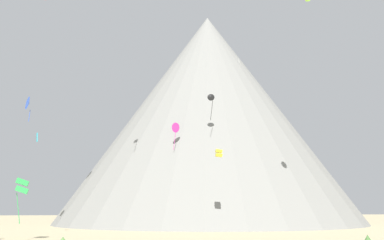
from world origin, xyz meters
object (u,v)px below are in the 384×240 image
object	(u,v)px
kite_black_mid	(211,98)
kite_green_low	(22,186)
bush_mid_center	(368,239)
kite_yellow_low	(219,153)
kite_magenta_mid	(175,128)
kite_cyan_low	(37,137)
kite_blue_mid	(28,103)
rock_massif	(213,121)

from	to	relation	value
kite_black_mid	kite_green_low	bearing A→B (deg)	-131.19
bush_mid_center	kite_yellow_low	xyz separation A→B (m)	(-12.65, 18.47, 11.32)
kite_black_mid	kite_yellow_low	world-z (taller)	kite_black_mid
kite_magenta_mid	kite_green_low	bearing A→B (deg)	18.21
kite_cyan_low	kite_yellow_low	distance (m)	26.44
kite_cyan_low	kite_magenta_mid	xyz separation A→B (m)	(21.56, 16.76, 4.81)
kite_magenta_mid	kite_yellow_low	xyz separation A→B (m)	(4.81, -17.02, -6.67)
kite_cyan_low	kite_blue_mid	world-z (taller)	kite_blue_mid
kite_yellow_low	kite_cyan_low	bearing A→B (deg)	-86.87
kite_black_mid	rock_massif	bearing A→B (deg)	84.84
bush_mid_center	rock_massif	xyz separation A→B (m)	(-5.82, 58.99, 23.95)
bush_mid_center	kite_magenta_mid	xyz separation A→B (m)	(-17.46, 35.48, 17.99)
rock_massif	kite_green_low	world-z (taller)	rock_massif
kite_cyan_low	kite_yellow_low	size ratio (longest dim) A/B	1.14
kite_green_low	rock_massif	bearing A→B (deg)	138.34
kite_black_mid	kite_cyan_low	bearing A→B (deg)	-146.78
kite_blue_mid	rock_massif	bearing A→B (deg)	-76.45
bush_mid_center	kite_cyan_low	bearing A→B (deg)	154.36
kite_cyan_low	kite_magenta_mid	world-z (taller)	kite_magenta_mid
kite_cyan_low	kite_green_low	size ratio (longest dim) A/B	0.25
kite_black_mid	bush_mid_center	bearing A→B (deg)	-65.31
bush_mid_center	kite_blue_mid	xyz separation A→B (m)	(-42.73, 28.81, 20.37)
kite_green_low	kite_blue_mid	xyz separation A→B (m)	(-4.48, 20.83, 14.57)
kite_black_mid	kite_green_low	world-z (taller)	kite_black_mid
kite_magenta_mid	rock_massif	bearing A→B (deg)	-151.07
kite_yellow_low	kite_green_low	bearing A→B (deg)	-64.01
kite_blue_mid	kite_yellow_low	world-z (taller)	kite_blue_mid
kite_green_low	kite_yellow_low	xyz separation A→B (m)	(25.59, 10.49, 5.52)
kite_magenta_mid	kite_yellow_low	bearing A→B (deg)	71.06
bush_mid_center	kite_green_low	distance (m)	39.50
kite_cyan_low	kite_green_low	world-z (taller)	kite_cyan_low
rock_massif	kite_green_low	distance (m)	63.12
kite_cyan_low	kite_blue_mid	xyz separation A→B (m)	(-3.70, 10.08, 7.18)
kite_cyan_low	kite_yellow_low	world-z (taller)	kite_cyan_low
bush_mid_center	kite_blue_mid	size ratio (longest dim) A/B	0.24
kite_yellow_low	rock_massif	bearing A→B (deg)	174.13
kite_cyan_low	kite_black_mid	bearing A→B (deg)	-36.77
kite_black_mid	kite_blue_mid	size ratio (longest dim) A/B	1.18
kite_cyan_low	kite_magenta_mid	size ratio (longest dim) A/B	0.26
kite_green_low	kite_yellow_low	bearing A→B (deg)	103.07
bush_mid_center	kite_blue_mid	bearing A→B (deg)	146.01
rock_massif	kite_cyan_low	xyz separation A→B (m)	(-33.20, -40.27, -10.76)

